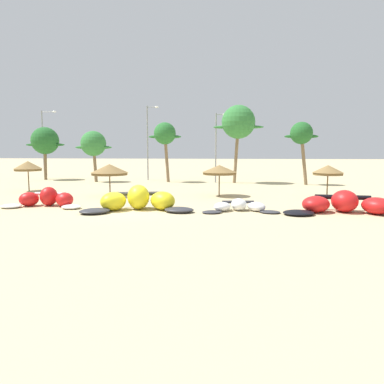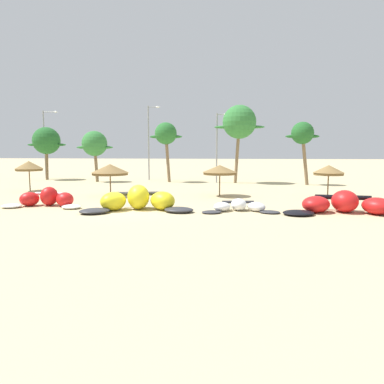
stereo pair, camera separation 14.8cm
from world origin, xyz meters
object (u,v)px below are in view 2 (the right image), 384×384
Objects in this scene: beach_umbrella_outermost at (329,170)px; palm_left at (95,144)px; lamppost_west_center at (149,139)px; palm_left_of_gap at (166,134)px; kite_center at (239,206)px; lamppost_west at (46,141)px; kite_left_of_center at (138,201)px; kite_right_of_center at (346,205)px; palm_center_right at (303,134)px; beach_umbrella_near_van at (29,166)px; beach_umbrella_near_palms at (220,170)px; kite_left at (47,199)px; beach_umbrella_middle at (110,170)px; lamppost_east_center at (218,144)px; palm_center_left at (239,123)px; palm_leftmost at (46,141)px.

palm_left is (-23.92, 12.06, 2.29)m from beach_umbrella_outermost.
beach_umbrella_outermost is 0.28× the size of lamppost_west_center.
palm_left_of_gap reaches higher than beach_umbrella_outermost.
lamppost_west is (-24.95, 23.61, 4.76)m from kite_center.
kite_left_of_center is 0.90× the size of kite_right_of_center.
palm_left is (-16.61, 19.30, 4.22)m from kite_center.
beach_umbrella_outermost is 0.37× the size of palm_left_of_gap.
beach_umbrella_outermost reaches higher than kite_right_of_center.
kite_left_of_center is 6.45m from kite_center.
kite_center is 19.99m from palm_center_right.
kite_left_of_center is at bearing -52.17° from lamppost_west.
kite_center is 1.80× the size of beach_umbrella_near_van.
beach_umbrella_near_palms is 0.31× the size of lamppost_west_center.
kite_left is 0.64× the size of lamppost_west.
beach_umbrella_near_van is at bearing 125.63° from kite_left.
palm_center_right is (17.78, 11.36, 3.29)m from beach_umbrella_middle.
palm_left is at bearing -178.57° from lamppost_east_center.
palm_center_right is (15.37, -2.05, -0.13)m from palm_left_of_gap.
kite_center is 6.44m from kite_right_of_center.
kite_right_of_center is at bearing -43.45° from beach_umbrella_near_palms.
palm_left_of_gap is at bearing 94.67° from kite_left_of_center.
beach_umbrella_near_palms is at bearing 56.17° from kite_left_of_center.
palm_left is at bearing 100.90° from kite_left.
lamppost_west is (-5.70, 14.22, 2.71)m from beach_umbrella_near_van.
beach_umbrella_near_van is 22.65m from palm_center_left.
lamppost_west reaches higher than palm_center_left.
palm_left is 0.68× the size of lamppost_west.
lamppost_west reaches higher than lamppost_east_center.
palm_left is at bearing 130.71° from kite_center.
beach_umbrella_near_palms is at bearing -32.65° from palm_leftmost.
kite_left is 27.06m from palm_center_right.
kite_center is (6.44, 0.22, -0.31)m from kite_left_of_center.
beach_umbrella_middle is 0.33× the size of lamppost_west_center.
palm_left is 0.76× the size of lamppost_east_center.
lamppost_east_center is (-1.96, 19.66, 4.20)m from kite_center.
palm_leftmost is at bearing 117.27° from kite_left.
kite_left_of_center is 20.75m from lamppost_east_center.
beach_umbrella_outermost is 0.43× the size of palm_left.
lamppost_west is (-14.45, 17.09, 2.84)m from beach_umbrella_middle.
palm_leftmost is (-23.83, 21.66, 4.64)m from kite_center.
beach_umbrella_near_van is (-6.22, 8.68, 1.85)m from kite_left.
palm_center_left is at bearing 54.22° from kite_left.
palm_center_left reaches higher than kite_center.
kite_left_of_center is at bearing -127.17° from palm_center_right.
palm_center_left is at bearing 166.66° from palm_center_right.
kite_left_of_center is 20.83m from palm_left_of_gap.
palm_left is 6.78m from lamppost_west_center.
lamppost_west_center is at bearing 90.45° from beach_umbrella_middle.
palm_center_left is 3.47m from lamppost_east_center.
kite_left is at bearing 177.50° from kite_right_of_center.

